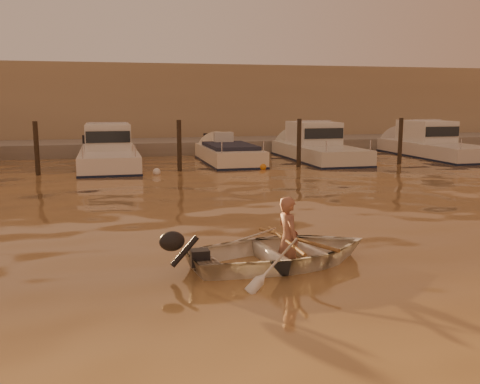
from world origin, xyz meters
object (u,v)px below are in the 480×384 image
object	(u,v)px
person	(288,239)
moored_boat_5	(434,144)
moored_boat_2	(109,151)
waterfront_building	(154,106)
moored_boat_4	(318,147)
moored_boat_3	(229,158)
dinghy	(283,252)

from	to	relation	value
person	moored_boat_5	xyz separation A→B (m)	(12.68, 14.80, 0.19)
moored_boat_2	waterfront_building	xyz separation A→B (m)	(2.90, 11.00, 1.77)
moored_boat_4	moored_boat_3	bearing A→B (deg)	180.00
moored_boat_3	moored_boat_4	xyz separation A→B (m)	(4.29, 0.00, 0.40)
moored_boat_5	waterfront_building	xyz separation A→B (m)	(-12.64, 11.00, 1.77)
moored_boat_3	person	bearing A→B (deg)	-98.96
person	moored_boat_3	size ratio (longest dim) A/B	0.24
person	moored_boat_2	xyz separation A→B (m)	(-2.86, 14.80, 0.19)
dinghy	waterfront_building	world-z (taller)	waterfront_building
dinghy	waterfront_building	xyz separation A→B (m)	(0.14, 25.81, 2.18)
moored_boat_3	waterfront_building	size ratio (longest dim) A/B	0.13
moored_boat_3	moored_boat_5	size ratio (longest dim) A/B	0.79
moored_boat_4	moored_boat_5	bearing A→B (deg)	0.00
moored_boat_5	dinghy	bearing A→B (deg)	-130.79
person	waterfront_building	size ratio (longest dim) A/B	0.03
moored_boat_3	waterfront_building	world-z (taller)	waterfront_building
moored_boat_4	person	bearing A→B (deg)	-114.10
dinghy	person	world-z (taller)	person
moored_boat_5	waterfront_building	world-z (taller)	waterfront_building
moored_boat_4	moored_boat_5	xyz separation A→B (m)	(6.06, 0.00, 0.00)
person	moored_boat_5	world-z (taller)	moored_boat_5
moored_boat_5	waterfront_building	bearing A→B (deg)	138.97
person	moored_boat_3	xyz separation A→B (m)	(2.33, 14.80, -0.21)
moored_boat_2	moored_boat_3	distance (m)	5.21
dinghy	moored_boat_4	distance (m)	16.27
dinghy	moored_boat_3	xyz separation A→B (m)	(2.43, 14.81, 0.01)
waterfront_building	person	bearing A→B (deg)	-90.09
dinghy	moored_boat_5	distance (m)	19.57
dinghy	moored_boat_2	world-z (taller)	moored_boat_2
dinghy	moored_boat_4	size ratio (longest dim) A/B	0.44
person	waterfront_building	bearing A→B (deg)	-7.67
dinghy	person	bearing A→B (deg)	-90.00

